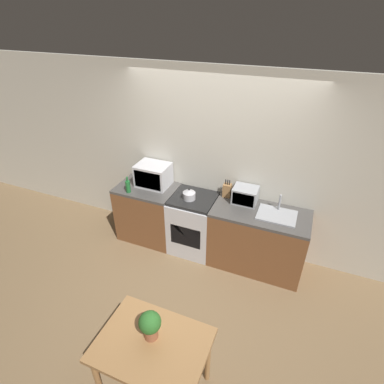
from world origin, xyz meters
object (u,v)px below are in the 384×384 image
(kettle, at_px, (189,194))
(dining_table, at_px, (153,351))
(bottle, at_px, (128,186))
(microwave, at_px, (153,175))
(stove_range, at_px, (194,223))
(toaster_oven, at_px, (245,195))

(kettle, relative_size, dining_table, 0.19)
(bottle, xyz_separation_m, dining_table, (1.37, -1.81, -0.34))
(microwave, distance_m, dining_table, 2.45)
(stove_range, relative_size, toaster_oven, 2.76)
(toaster_oven, distance_m, dining_table, 2.23)
(toaster_oven, bearing_deg, microwave, -177.76)
(stove_range, xyz_separation_m, microwave, (-0.68, 0.10, 0.62))
(stove_range, bearing_deg, bottle, -166.75)
(bottle, bearing_deg, microwave, 53.22)
(dining_table, bearing_deg, bottle, 127.02)
(dining_table, bearing_deg, stove_range, 102.42)
(microwave, bearing_deg, stove_range, -8.59)
(toaster_oven, bearing_deg, dining_table, -96.18)
(toaster_oven, height_order, dining_table, toaster_oven)
(kettle, bearing_deg, bottle, -169.34)
(kettle, distance_m, dining_table, 2.06)
(bottle, distance_m, toaster_oven, 1.65)
(stove_range, relative_size, bottle, 3.67)
(microwave, relative_size, dining_table, 0.51)
(kettle, bearing_deg, toaster_oven, 15.94)
(kettle, xyz_separation_m, dining_table, (0.49, -1.98, -0.32))
(microwave, height_order, toaster_oven, microwave)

